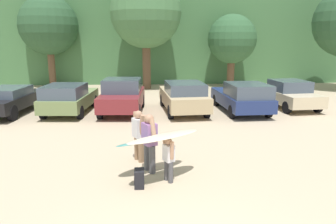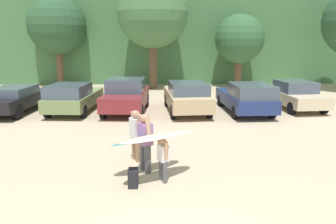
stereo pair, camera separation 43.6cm
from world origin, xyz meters
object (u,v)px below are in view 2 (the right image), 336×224
Objects in this scene: person_companion at (136,132)px; backpack_dropped at (133,178)px; parked_car_black at (16,98)px; parked_car_tan at (187,96)px; parked_car_olive_green at (73,97)px; parked_car_navy at (246,97)px; parked_car_champagne at (295,95)px; surfboard_teal at (147,140)px; parked_car_maroon at (126,95)px; person_child at (163,157)px; person_adult at (145,139)px; surfboard_cream at (158,136)px.

person_companion is 1.90m from backpack_dropped.
parked_car_black is 1.01× the size of parked_car_tan.
backpack_dropped is (-2.00, -8.35, -0.58)m from parked_car_tan.
backpack_dropped is at bearing 63.71° from person_companion.
parked_car_navy is (8.56, -0.30, 0.01)m from parked_car_olive_green.
parked_car_olive_green is 0.94× the size of parked_car_navy.
backpack_dropped is (0.05, -1.79, -0.65)m from person_companion.
parked_car_navy is 3.00m from parked_car_champagne.
person_companion is 1.00m from surfboard_teal.
parked_car_tan is (3.03, -0.07, -0.04)m from parked_car_maroon.
person_child is 0.55× the size of surfboard_teal.
parked_car_tan is (8.50, -0.17, 0.08)m from parked_car_black.
person_companion is at bearing -168.34° from parked_car_maroon.
person_companion reaches higher than parked_car_tan.
parked_car_tan is 2.98× the size of person_companion.
parked_car_navy is 1.12× the size of parked_car_champagne.
parked_car_olive_green reaches higher than person_child.
person_adult reaches higher than parked_car_black.
person_adult is at bearing 131.95° from parked_car_champagne.
person_companion reaches higher than parked_car_navy.
person_child is 1.71m from person_companion.
parked_car_black is at bearing -81.57° from surfboard_cream.
parked_car_maroon is at bearing -109.38° from person_companion.
parked_car_black is 2.24× the size of surfboard_cream.
parked_car_navy is at bearing 103.86° from parked_car_champagne.
parked_car_maroon is at bearing -86.53° from parked_car_black.
parked_car_olive_green is 3.76× the size of person_child.
parked_car_tan is 6.87m from person_companion.
parked_car_tan is 3.98× the size of person_child.
parked_car_black is at bearing 85.23° from parked_car_navy.
parked_car_champagne is at bearing -82.43° from parked_car_olive_green.
person_adult is 1.05× the size of person_companion.
person_child is (-1.26, -8.06, -0.16)m from parked_car_tan.
parked_car_maroon is 5.95m from parked_car_navy.
parked_car_champagne is 11.09m from surfboard_teal.
surfboard_teal is 0.72m from surfboard_cream.
surfboard_teal is at bearing -133.87° from parked_car_black.
parked_car_champagne is at bearing -87.21° from parked_car_tan.
parked_car_navy is (5.95, -0.33, -0.07)m from parked_car_maroon.
parked_car_olive_green is 2.67× the size of person_adult.
parked_car_olive_green is at bearing 85.32° from parked_car_navy.
parked_car_champagne is (14.25, 0.56, 0.02)m from parked_car_black.
parked_car_maroon is 2.00× the size of surfboard_teal.
parked_car_navy is at bearing -150.94° from person_adult.
parked_car_tan is 7.68m from surfboard_teal.
person_adult is at bearing -95.25° from surfboard_cream.
person_adult is (6.77, -7.55, 0.19)m from parked_car_black.
parked_car_olive_green is 2.62m from parked_car_maroon.
parked_car_maroon is at bearing -109.93° from surfboard_teal.
surfboard_cream is at bearing 23.09° from backpack_dropped.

